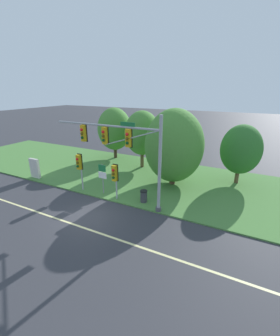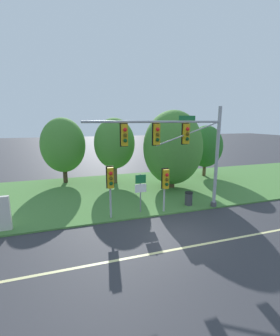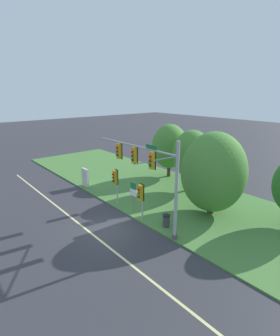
{
  "view_description": "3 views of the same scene",
  "coord_description": "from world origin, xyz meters",
  "px_view_note": "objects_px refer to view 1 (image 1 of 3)",
  "views": [
    {
      "loc": [
        9.28,
        -10.31,
        8.3
      ],
      "look_at": [
        1.99,
        3.96,
        2.58
      ],
      "focal_mm": 24.0,
      "sensor_mm": 36.0,
      "label": 1
    },
    {
      "loc": [
        -5.18,
        -9.71,
        5.87
      ],
      "look_at": [
        -1.14,
        3.04,
        3.06
      ],
      "focal_mm": 24.0,
      "sensor_mm": 36.0,
      "label": 2
    },
    {
      "loc": [
        14.59,
        -9.16,
        9.66
      ],
      "look_at": [
        -1.18,
        4.08,
        3.64
      ],
      "focal_mm": 28.0,
      "sensor_mm": 36.0,
      "label": 3
    }
  ],
  "objects_px": {
    "tree_behind_signpost": "(174,146)",
    "pedestrian_signal_further_along": "(115,175)",
    "tree_mid_verge": "(241,150)",
    "trash_bin": "(144,196)",
    "traffic_signal_mast": "(123,146)",
    "route_sign_post": "(103,175)",
    "info_kiosk": "(35,168)",
    "pedestrian_signal_near_kerb": "(79,164)",
    "tree_left_of_mast": "(142,133)",
    "tree_nearest_road": "(115,129)"
  },
  "relations": [
    {
      "from": "trash_bin",
      "to": "info_kiosk",
      "type": "bearing_deg",
      "value": -178.43
    },
    {
      "from": "pedestrian_signal_near_kerb",
      "to": "tree_left_of_mast",
      "type": "distance_m",
      "value": 8.14
    },
    {
      "from": "tree_nearest_road",
      "to": "tree_behind_signpost",
      "type": "distance_m",
      "value": 10.07
    },
    {
      "from": "tree_behind_signpost",
      "to": "info_kiosk",
      "type": "bearing_deg",
      "value": -159.24
    },
    {
      "from": "tree_left_of_mast",
      "to": "tree_behind_signpost",
      "type": "distance_m",
      "value": 5.35
    },
    {
      "from": "route_sign_post",
      "to": "traffic_signal_mast",
      "type": "bearing_deg",
      "value": -13.17
    },
    {
      "from": "traffic_signal_mast",
      "to": "trash_bin",
      "type": "relative_size",
      "value": 9.46
    },
    {
      "from": "tree_nearest_road",
      "to": "tree_left_of_mast",
      "type": "relative_size",
      "value": 1.0
    },
    {
      "from": "traffic_signal_mast",
      "to": "tree_mid_verge",
      "type": "height_order",
      "value": "traffic_signal_mast"
    },
    {
      "from": "tree_behind_signpost",
      "to": "pedestrian_signal_near_kerb",
      "type": "bearing_deg",
      "value": -142.08
    },
    {
      "from": "tree_behind_signpost",
      "to": "info_kiosk",
      "type": "relative_size",
      "value": 3.52
    },
    {
      "from": "traffic_signal_mast",
      "to": "route_sign_post",
      "type": "distance_m",
      "value": 3.68
    },
    {
      "from": "tree_behind_signpost",
      "to": "pedestrian_signal_further_along",
      "type": "bearing_deg",
      "value": -119.7
    },
    {
      "from": "traffic_signal_mast",
      "to": "tree_behind_signpost",
      "type": "bearing_deg",
      "value": 68.48
    },
    {
      "from": "pedestrian_signal_near_kerb",
      "to": "trash_bin",
      "type": "height_order",
      "value": "pedestrian_signal_near_kerb"
    },
    {
      "from": "traffic_signal_mast",
      "to": "route_sign_post",
      "type": "xyz_separation_m",
      "value": [
        -2.35,
        0.55,
        -2.78
      ]
    },
    {
      "from": "tree_behind_signpost",
      "to": "trash_bin",
      "type": "height_order",
      "value": "tree_behind_signpost"
    },
    {
      "from": "pedestrian_signal_further_along",
      "to": "trash_bin",
      "type": "distance_m",
      "value": 2.71
    },
    {
      "from": "traffic_signal_mast",
      "to": "tree_behind_signpost",
      "type": "height_order",
      "value": "tree_behind_signpost"
    },
    {
      "from": "pedestrian_signal_near_kerb",
      "to": "tree_mid_verge",
      "type": "height_order",
      "value": "tree_mid_verge"
    },
    {
      "from": "tree_behind_signpost",
      "to": "tree_mid_verge",
      "type": "xyz_separation_m",
      "value": [
        5.18,
        2.83,
        -0.36
      ]
    },
    {
      "from": "route_sign_post",
      "to": "pedestrian_signal_further_along",
      "type": "bearing_deg",
      "value": -17.48
    },
    {
      "from": "info_kiosk",
      "to": "trash_bin",
      "type": "xyz_separation_m",
      "value": [
        11.5,
        0.31,
        -0.47
      ]
    },
    {
      "from": "tree_nearest_road",
      "to": "pedestrian_signal_further_along",
      "type": "bearing_deg",
      "value": -57.03
    },
    {
      "from": "tree_mid_verge",
      "to": "trash_bin",
      "type": "xyz_separation_m",
      "value": [
        -5.94,
        -7.17,
        -2.67
      ]
    },
    {
      "from": "pedestrian_signal_near_kerb",
      "to": "tree_behind_signpost",
      "type": "height_order",
      "value": "tree_behind_signpost"
    },
    {
      "from": "tree_left_of_mast",
      "to": "info_kiosk",
      "type": "bearing_deg",
      "value": -135.87
    },
    {
      "from": "pedestrian_signal_near_kerb",
      "to": "tree_behind_signpost",
      "type": "xyz_separation_m",
      "value": [
        6.33,
        4.93,
        1.17
      ]
    },
    {
      "from": "tree_left_of_mast",
      "to": "trash_bin",
      "type": "xyz_separation_m",
      "value": [
        3.74,
        -7.22,
        -3.26
      ]
    },
    {
      "from": "pedestrian_signal_further_along",
      "to": "trash_bin",
      "type": "height_order",
      "value": "pedestrian_signal_further_along"
    },
    {
      "from": "tree_mid_verge",
      "to": "trash_bin",
      "type": "bearing_deg",
      "value": -129.67
    },
    {
      "from": "route_sign_post",
      "to": "tree_behind_signpost",
      "type": "xyz_separation_m",
      "value": [
        4.35,
        4.54,
        1.87
      ]
    },
    {
      "from": "tree_left_of_mast",
      "to": "tree_nearest_road",
      "type": "bearing_deg",
      "value": 160.44
    },
    {
      "from": "pedestrian_signal_further_along",
      "to": "info_kiosk",
      "type": "relative_size",
      "value": 1.52
    },
    {
      "from": "tree_left_of_mast",
      "to": "tree_mid_verge",
      "type": "height_order",
      "value": "tree_left_of_mast"
    },
    {
      "from": "pedestrian_signal_near_kerb",
      "to": "info_kiosk",
      "type": "distance_m",
      "value": 6.11
    },
    {
      "from": "tree_behind_signpost",
      "to": "traffic_signal_mast",
      "type": "bearing_deg",
      "value": -111.52
    },
    {
      "from": "traffic_signal_mast",
      "to": "pedestrian_signal_near_kerb",
      "type": "relative_size",
      "value": 2.74
    },
    {
      "from": "traffic_signal_mast",
      "to": "pedestrian_signal_near_kerb",
      "type": "xyz_separation_m",
      "value": [
        -4.32,
        0.16,
        -2.08
      ]
    },
    {
      "from": "tree_behind_signpost",
      "to": "tree_mid_verge",
      "type": "height_order",
      "value": "tree_behind_signpost"
    },
    {
      "from": "pedestrian_signal_near_kerb",
      "to": "tree_nearest_road",
      "type": "bearing_deg",
      "value": 105.95
    },
    {
      "from": "pedestrian_signal_near_kerb",
      "to": "tree_behind_signpost",
      "type": "distance_m",
      "value": 8.11
    },
    {
      "from": "tree_left_of_mast",
      "to": "info_kiosk",
      "type": "height_order",
      "value": "tree_left_of_mast"
    },
    {
      "from": "tree_mid_verge",
      "to": "pedestrian_signal_further_along",
      "type": "bearing_deg",
      "value": -135.72
    },
    {
      "from": "pedestrian_signal_further_along",
      "to": "info_kiosk",
      "type": "height_order",
      "value": "pedestrian_signal_further_along"
    },
    {
      "from": "pedestrian_signal_near_kerb",
      "to": "route_sign_post",
      "type": "xyz_separation_m",
      "value": [
        1.98,
        0.39,
        -0.7
      ]
    },
    {
      "from": "pedestrian_signal_further_along",
      "to": "trash_bin",
      "type": "relative_size",
      "value": 3.1
    },
    {
      "from": "tree_left_of_mast",
      "to": "info_kiosk",
      "type": "relative_size",
      "value": 3.19
    },
    {
      "from": "pedestrian_signal_further_along",
      "to": "info_kiosk",
      "type": "distance_m",
      "value": 9.48
    },
    {
      "from": "pedestrian_signal_further_along",
      "to": "tree_behind_signpost",
      "type": "distance_m",
      "value": 5.95
    }
  ]
}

